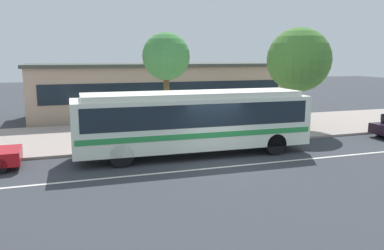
{
  "coord_description": "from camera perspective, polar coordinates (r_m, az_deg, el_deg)",
  "views": [
    {
      "loc": [
        -6.14,
        -15.19,
        4.52
      ],
      "look_at": [
        -0.38,
        2.16,
        1.3
      ],
      "focal_mm": 36.52,
      "sensor_mm": 36.0,
      "label": 1
    }
  ],
  "objects": [
    {
      "name": "street_tree_near_stop",
      "position": [
        22.16,
        -3.8,
        9.84
      ],
      "size": [
        2.67,
        2.67,
        5.74
      ],
      "color": "brown",
      "rests_on": "sidewalk_slab"
    },
    {
      "name": "transit_bus",
      "position": [
        17.91,
        0.21,
        0.94
      ],
      "size": [
        10.83,
        2.78,
        2.93
      ],
      "color": "white",
      "rests_on": "ground_plane"
    },
    {
      "name": "station_building",
      "position": [
        30.7,
        -4.84,
        5.25
      ],
      "size": [
        19.4,
        6.5,
        3.99
      ],
      "color": "tan",
      "rests_on": "ground_plane"
    },
    {
      "name": "street_tree_mid_block",
      "position": [
        25.07,
        15.36,
        9.15
      ],
      "size": [
        3.91,
        3.91,
        6.15
      ],
      "color": "brown",
      "rests_on": "sidewalk_slab"
    },
    {
      "name": "ground_plane",
      "position": [
        17.0,
        3.54,
        -5.45
      ],
      "size": [
        120.0,
        120.0,
        0.0
      ],
      "primitive_type": "plane",
      "color": "#35383E"
    },
    {
      "name": "sidewalk_slab",
      "position": [
        23.38,
        -2.79,
        -1.02
      ],
      "size": [
        60.0,
        8.0,
        0.12
      ],
      "primitive_type": "cube",
      "color": "#A19189",
      "rests_on": "ground_plane"
    },
    {
      "name": "pedestrian_waiting_near_sign",
      "position": [
        22.22,
        5.55,
        0.95
      ],
      "size": [
        0.48,
        0.48,
        1.59
      ],
      "color": "#2D324A",
      "rests_on": "sidewalk_slab"
    },
    {
      "name": "lane_stripe_center",
      "position": [
        16.29,
        4.59,
        -6.15
      ],
      "size": [
        56.0,
        0.16,
        0.01
      ],
      "primitive_type": "cube",
      "color": "silver",
      "rests_on": "ground_plane"
    },
    {
      "name": "bus_stop_sign",
      "position": [
        21.71,
        11.63,
        2.58
      ],
      "size": [
        0.12,
        0.44,
        2.62
      ],
      "color": "gray",
      "rests_on": "sidewalk_slab"
    }
  ]
}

